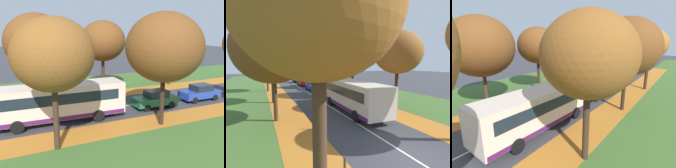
{
  "view_description": "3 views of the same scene",
  "coord_description": "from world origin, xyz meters",
  "views": [
    {
      "loc": [
        20.86,
        4.61,
        7.46
      ],
      "look_at": [
        0.34,
        14.38,
        2.34
      ],
      "focal_mm": 42.0,
      "sensor_mm": 36.0,
      "label": 1
    },
    {
      "loc": [
        -6.79,
        -5.81,
        4.76
      ],
      "look_at": [
        1.26,
        12.25,
        2.35
      ],
      "focal_mm": 28.0,
      "sensor_mm": 36.0,
      "label": 2
    },
    {
      "loc": [
        10.04,
        0.35,
        6.64
      ],
      "look_at": [
        -0.63,
        14.9,
        1.89
      ],
      "focal_mm": 28.0,
      "sensor_mm": 36.0,
      "label": 3
    }
  ],
  "objects": [
    {
      "name": "grass_verge_left",
      "position": [
        -9.2,
        20.0,
        0.0
      ],
      "size": [
        12.0,
        90.0,
        0.01
      ],
      "primitive_type": "cube",
      "color": "#3D6028",
      "rests_on": "ground"
    },
    {
      "name": "leaf_litter_left",
      "position": [
        -4.6,
        14.0,
        0.01
      ],
      "size": [
        2.8,
        60.0,
        0.0
      ],
      "primitive_type": "cube",
      "color": "#B26B23",
      "rests_on": "grass_verge_left"
    },
    {
      "name": "grass_verge_right",
      "position": [
        9.2,
        20.0,
        0.0
      ],
      "size": [
        12.0,
        90.0,
        0.01
      ],
      "primitive_type": "cube",
      "color": "#3D6028",
      "rests_on": "ground"
    },
    {
      "name": "leaf_litter_right",
      "position": [
        4.6,
        14.0,
        0.01
      ],
      "size": [
        2.8,
        60.0,
        0.0
      ],
      "primitive_type": "cube",
      "color": "#B26B23",
      "rests_on": "grass_verge_right"
    },
    {
      "name": "road_centre_line",
      "position": [
        0.0,
        20.0,
        0.0
      ],
      "size": [
        0.12,
        80.0,
        0.01
      ],
      "primitive_type": "cube",
      "color": "silver",
      "rests_on": "ground"
    },
    {
      "name": "tree_left_near",
      "position": [
        -5.77,
        9.0,
        5.88
      ],
      "size": [
        6.19,
        6.19,
        8.68
      ],
      "color": "#422D1E",
      "rests_on": "ground"
    },
    {
      "name": "tree_left_mid",
      "position": [
        -5.49,
        16.04,
        5.78
      ],
      "size": [
        4.9,
        4.9,
        8.0
      ],
      "color": "#382619",
      "rests_on": "ground"
    },
    {
      "name": "tree_left_far",
      "position": [
        -5.76,
        25.44,
        5.13
      ],
      "size": [
        4.21,
        4.21,
        7.05
      ],
      "color": "#422D1E",
      "rests_on": "ground"
    },
    {
      "name": "tree_right_near",
      "position": [
        5.92,
        7.98,
        5.81
      ],
      "size": [
        4.83,
        4.83,
        8.0
      ],
      "color": "#382619",
      "rests_on": "ground"
    },
    {
      "name": "tree_right_mid",
      "position": [
        5.31,
        16.2,
        5.89
      ],
      "size": [
        5.67,
        5.67,
        8.46
      ],
      "color": "black",
      "rests_on": "ground"
    },
    {
      "name": "tree_right_far",
      "position": [
        5.46,
        24.97,
        5.91
      ],
      "size": [
        4.3,
        4.3,
        7.88
      ],
      "color": "#382619",
      "rests_on": "ground"
    },
    {
      "name": "bollard_fourth",
      "position": [
        -3.52,
        5.93,
        0.37
      ],
      "size": [
        0.12,
        0.12,
        0.74
      ],
      "primitive_type": "cylinder",
      "color": "#4C3823",
      "rests_on": "ground"
    },
    {
      "name": "bus",
      "position": [
        1.39,
        9.24,
        1.7
      ],
      "size": [
        2.91,
        10.48,
        2.98
      ],
      "color": "beige",
      "rests_on": "ground"
    },
    {
      "name": "car_green_lead",
      "position": [
        1.54,
        18.23,
        0.81
      ],
      "size": [
        1.84,
        4.23,
        1.62
      ],
      "color": "#1E6038",
      "rests_on": "ground"
    },
    {
      "name": "car_blue_following",
      "position": [
        1.49,
        23.72,
        0.81
      ],
      "size": [
        1.82,
        4.22,
        1.62
      ],
      "color": "#233D9E",
      "rests_on": "ground"
    },
    {
      "name": "car_red_third_in_line",
      "position": [
        1.34,
        30.4,
        0.81
      ],
      "size": [
        1.83,
        4.22,
        1.62
      ],
      "color": "#B21919",
      "rests_on": "ground"
    },
    {
      "name": "car_black_fourth_in_line",
      "position": [
        1.32,
        36.85,
        0.81
      ],
      "size": [
        1.93,
        4.27,
        1.62
      ],
      "color": "black",
      "rests_on": "ground"
    }
  ]
}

